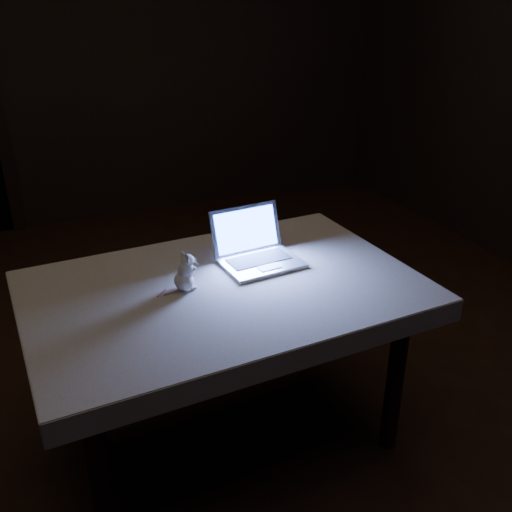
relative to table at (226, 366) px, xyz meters
name	(u,v)px	position (x,y,z in m)	size (l,w,h in m)	color
floor	(211,421)	(-0.03, 0.10, -0.33)	(5.00, 5.00, 0.00)	black
back_wall	(82,36)	(-0.03, 2.60, 0.97)	(4.50, 0.04, 2.60)	black
table	(226,366)	(0.00, 0.00, 0.00)	(1.24, 0.80, 0.67)	black
tablecloth	(195,297)	(-0.10, 0.02, 0.30)	(1.32, 0.88, 0.08)	beige
laptop	(262,241)	(0.18, 0.09, 0.43)	(0.28, 0.25, 0.19)	#B9B9BD
plush_mouse	(183,272)	(-0.13, 0.02, 0.41)	(0.10, 0.10, 0.13)	white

